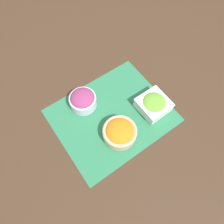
% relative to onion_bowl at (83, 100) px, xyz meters
% --- Properties ---
extents(ground_plane, '(3.00, 3.00, 0.00)m').
position_rel_onion_bowl_xyz_m(ground_plane, '(0.07, -0.12, -0.04)').
color(ground_plane, '#422D1E').
extents(placemat, '(0.49, 0.41, 0.00)m').
position_rel_onion_bowl_xyz_m(placemat, '(0.07, -0.12, -0.04)').
color(placemat, '#2D7A51').
rests_on(placemat, ground_plane).
extents(onion_bowl, '(0.12, 0.12, 0.08)m').
position_rel_onion_bowl_xyz_m(onion_bowl, '(0.00, 0.00, 0.00)').
color(onion_bowl, silver).
rests_on(onion_bowl, placemat).
extents(carrot_bowl, '(0.14, 0.14, 0.07)m').
position_rel_onion_bowl_xyz_m(carrot_bowl, '(0.04, -0.21, -0.01)').
color(carrot_bowl, '#C6B28E').
rests_on(carrot_bowl, placemat).
extents(lettuce_bowl, '(0.13, 0.13, 0.07)m').
position_rel_onion_bowl_xyz_m(lettuce_bowl, '(0.24, -0.20, -0.01)').
color(lettuce_bowl, white).
rests_on(lettuce_bowl, placemat).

